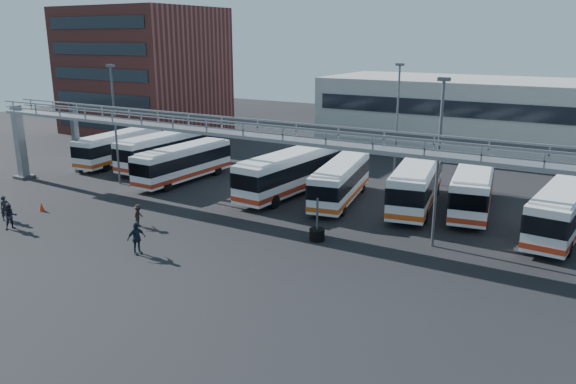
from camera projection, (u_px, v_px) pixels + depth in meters
The scene contains 22 objects.
ground at pixel (207, 245), 34.59m from camera, with size 140.00×140.00×0.00m, color black.
gantry at pixel (258, 142), 37.98m from camera, with size 51.40×5.15×7.10m.
apartment_building at pixel (144, 71), 74.00m from camera, with size 18.00×15.00×16.00m, color brown.
warehouse at pixel (522, 119), 59.12m from camera, with size 42.00×14.00×8.00m, color #9E9E99.
light_pole_left at pixel (115, 118), 47.54m from camera, with size 0.70×0.35×10.21m.
light_pole_mid at pixel (439, 155), 32.97m from camera, with size 0.70×0.35×10.21m.
light_pole_back at pixel (397, 115), 49.33m from camera, with size 0.70×0.35×10.21m.
bus_0 at pixel (120, 146), 56.30m from camera, with size 3.47×10.72×3.20m.
bus_1 at pixel (165, 149), 54.55m from camera, with size 2.56×11.07×3.36m.
bus_2 at pixel (183, 162), 49.38m from camera, with size 2.58×10.53×3.19m.
bus_4 at pixel (289, 172), 45.08m from camera, with size 3.41×11.64×3.49m.
bus_5 at pixel (341, 180), 43.19m from camera, with size 4.31×10.54×3.12m.
bus_6 at pixel (417, 182), 41.90m from camera, with size 4.57×11.62×3.44m.
bus_7 at pixel (473, 187), 40.98m from camera, with size 4.25×11.24×3.33m.
bus_8 at pixel (563, 209), 35.71m from camera, with size 3.42×11.07×3.31m.
pedestrian_a at pixel (5, 208), 39.09m from camera, with size 0.65×0.42×1.77m, color black.
pedestrian_b at pixel (11, 217), 37.33m from camera, with size 0.84×0.65×1.73m, color #28212E.
pedestrian_c at pixel (138, 215), 37.90m from camera, with size 0.98×0.57×1.52m, color black.
pedestrian_d at pixel (136, 238), 32.99m from camera, with size 1.15×0.48×1.96m, color #1A2630.
cone_left at pixel (4, 203), 42.11m from camera, with size 0.41×0.41×0.66m, color red.
cone_right at pixel (41, 207), 41.30m from camera, with size 0.41×0.41×0.65m, color red.
tire_stack at pixel (317, 233), 35.34m from camera, with size 0.97×0.97×2.76m.
Camera 1 is at (20.86, -25.35, 12.47)m, focal length 35.00 mm.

